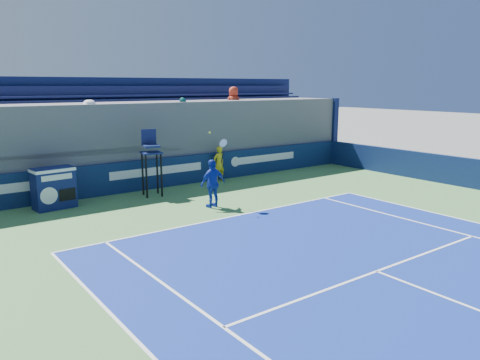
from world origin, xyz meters
TOP-DOWN VIEW (x-y plane):
  - ball_person at (2.74, 16.73)m, footprint 0.58×0.40m
  - back_hoarding at (0.00, 17.10)m, footprint 20.40×0.21m
  - match_clock at (-4.20, 16.26)m, footprint 1.39×0.85m
  - umpire_chair at (-0.75, 16.00)m, footprint 0.82×0.82m
  - tennis_player at (0.15, 13.23)m, footprint 0.98×0.44m
  - stadium_seating at (-0.03, 19.14)m, footprint 21.00×4.05m

SIDE VIEW (x-z plane):
  - back_hoarding at x=0.00m, z-range 0.00..1.20m
  - match_clock at x=-4.20m, z-range 0.04..1.44m
  - ball_person at x=2.74m, z-range 0.01..1.52m
  - tennis_player at x=0.15m, z-range -0.45..2.12m
  - umpire_chair at x=-0.75m, z-range 0.29..2.77m
  - stadium_seating at x=-0.03m, z-range -0.36..4.04m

